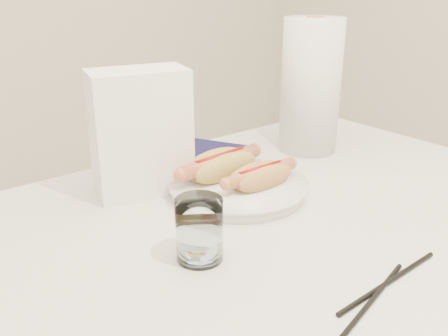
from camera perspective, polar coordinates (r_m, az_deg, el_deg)
table at (r=0.86m, az=4.24°, el=-9.73°), size 1.20×0.80×0.75m
plate at (r=0.92m, az=1.65°, el=-2.38°), size 0.31×0.31×0.02m
hotdog_left at (r=0.93m, az=-0.47°, el=0.27°), size 0.19×0.09×0.05m
hotdog_right at (r=0.90m, az=4.20°, el=-0.98°), size 0.16×0.06×0.04m
water_glass at (r=0.70m, az=-2.87°, el=-7.12°), size 0.07×0.07×0.09m
chopstick_near at (r=0.66m, az=16.47°, el=-14.70°), size 0.21×0.06×0.01m
chopstick_far at (r=0.71m, az=18.50°, el=-12.34°), size 0.22×0.01×0.01m
napkin_box at (r=0.91m, az=-9.58°, el=4.06°), size 0.19×0.14×0.23m
navy_napkin at (r=1.13m, az=-2.20°, el=1.84°), size 0.20×0.20×0.01m
paper_towel_roll at (r=1.13m, az=9.98°, el=9.27°), size 0.17×0.17×0.30m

